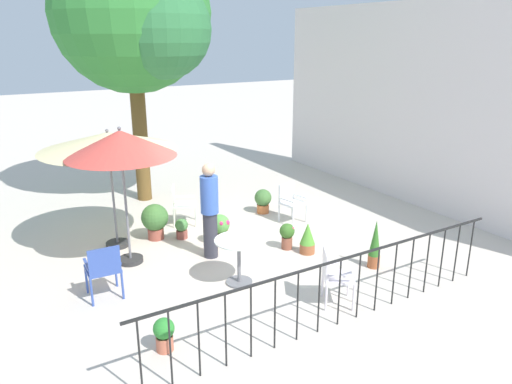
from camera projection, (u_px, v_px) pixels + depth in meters
ground_plane at (234, 247)px, 9.29m from camera, size 60.00×60.00×0.00m
villa_facade at (425, 107)px, 11.02m from camera, size 10.03×0.30×4.63m
terrace_railing at (340, 281)px, 6.59m from camera, size 0.03×5.97×1.01m
shade_tree at (134, 12)px, 10.65m from camera, size 3.72×3.54×6.13m
patio_umbrella_0 at (121, 145)px, 8.01m from camera, size 1.84×1.84×2.44m
patio_umbrella_1 at (108, 142)px, 8.71m from camera, size 2.46×2.46×2.27m
cafe_table_0 at (239, 253)px, 7.77m from camera, size 0.79×0.79×0.77m
patio_chair_0 at (291, 200)px, 10.44m from camera, size 0.54×0.53×0.83m
patio_chair_1 at (103, 267)px, 7.31m from camera, size 0.50×0.51×0.90m
patio_chair_2 at (333, 273)px, 7.18m from camera, size 0.62×0.61×0.86m
patio_chair_3 at (181, 202)px, 10.26m from camera, size 0.61×0.63×0.85m
potted_plant_0 at (375, 244)px, 8.35m from camera, size 0.21×0.21×0.88m
potted_plant_1 at (220, 229)px, 9.34m from camera, size 0.38×0.38×0.59m
potted_plant_2 at (164, 333)px, 6.16m from camera, size 0.28×0.28×0.46m
potted_plant_3 at (155, 220)px, 9.54m from camera, size 0.53×0.53×0.72m
potted_plant_4 at (263, 200)px, 10.99m from camera, size 0.39×0.39×0.55m
potted_plant_5 at (287, 234)px, 9.13m from camera, size 0.29×0.29×0.50m
potted_plant_6 at (182, 228)px, 9.62m from camera, size 0.26×0.26×0.41m
potted_plant_7 at (308, 238)px, 8.94m from camera, size 0.28×0.28×0.59m
standing_person at (210, 209)px, 8.61m from camera, size 0.45×0.45×1.76m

